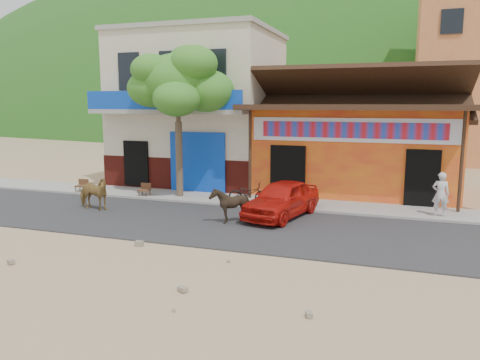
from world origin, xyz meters
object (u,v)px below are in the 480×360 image
object	(u,v)px
red_car	(282,199)
cafe_chair_right	(144,184)
scooter	(248,193)
cafe_chair_left	(81,180)
cow_tan	(93,193)
cow_dark	(230,205)
pedestrian	(441,194)
tree	(178,122)

from	to	relation	value
red_car	cafe_chair_right	world-z (taller)	red_car
red_car	cafe_chair_right	distance (m)	6.25
red_car	scooter	world-z (taller)	red_car
cafe_chair_right	cafe_chair_left	bearing A→B (deg)	174.04
cow_tan	red_car	xyz separation A→B (m)	(6.69, 1.19, 0.01)
cafe_chair_left	cafe_chair_right	bearing A→B (deg)	-7.81
cafe_chair_left	cafe_chair_right	size ratio (longest dim) A/B	1.03
cow_dark	scooter	world-z (taller)	cow_dark
pedestrian	cow_tan	bearing A→B (deg)	12.87
cow_dark	scooter	size ratio (longest dim) A/B	0.78
scooter	tree	bearing A→B (deg)	68.53
tree	pedestrian	distance (m)	10.00
scooter	cafe_chair_right	size ratio (longest dim) A/B	1.63
cow_tan	pedestrian	size ratio (longest dim) A/B	0.97
tree	cafe_chair_right	bearing A→B (deg)	-163.63
scooter	cafe_chair_right	world-z (taller)	cafe_chair_right
cow_tan	tree	bearing A→B (deg)	-28.76
scooter	cafe_chair_left	world-z (taller)	cafe_chair_left
tree	cow_tan	world-z (taller)	tree
cow_dark	red_car	distance (m)	1.91
scooter	cafe_chair_right	distance (m)	4.50
scooter	pedestrian	xyz separation A→B (m)	(6.64, 0.25, 0.35)
cow_tan	cafe_chair_left	world-z (taller)	cow_tan
cow_tan	cafe_chair_right	size ratio (longest dim) A/B	1.55
cow_tan	cow_dark	world-z (taller)	cow_tan
scooter	cafe_chair_left	xyz separation A→B (m)	(-7.50, 0.00, 0.08)
tree	scooter	distance (m)	4.08
cow_dark	pedestrian	bearing A→B (deg)	118.89
cafe_chair_left	scooter	bearing A→B (deg)	-9.51
cow_dark	cow_tan	bearing A→B (deg)	-86.48
cafe_chair_left	cow_dark	bearing A→B (deg)	-28.14
cow_tan	cow_dark	xyz separation A→B (m)	(5.31, -0.14, -0.02)
tree	cow_tan	distance (m)	4.35
scooter	cafe_chair_left	bearing A→B (deg)	77.69
cafe_chair_left	cow_tan	bearing A→B (deg)	-55.26
pedestrian	cow_dark	bearing A→B (deg)	23.76
red_car	cafe_chair_left	world-z (taller)	red_car
tree	cow_tan	bearing A→B (deg)	-124.05
cafe_chair_left	cafe_chair_right	world-z (taller)	cafe_chair_left
cow_dark	cafe_chair_left	bearing A→B (deg)	-103.63
cafe_chair_right	cow_tan	bearing A→B (deg)	-110.92
cow_tan	cafe_chair_right	world-z (taller)	cow_tan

